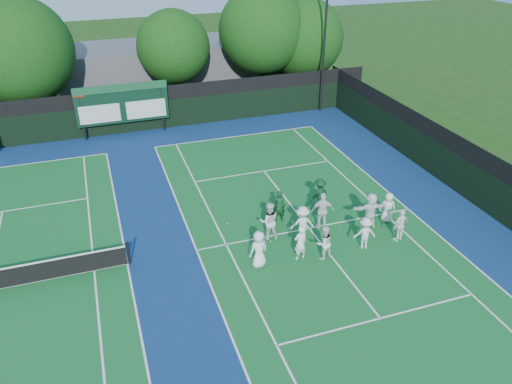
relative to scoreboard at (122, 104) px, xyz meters
name	(u,v)px	position (x,y,z in m)	size (l,w,h in m)	color
ground	(318,240)	(7.01, -15.59, -2.19)	(120.00, 120.00, 0.00)	#1B3D10
court_apron	(185,253)	(1.01, -14.59, -2.19)	(34.00, 32.00, 0.01)	navy
near_court	(309,228)	(7.01, -14.59, -2.18)	(11.05, 23.85, 0.01)	#135D25
back_fence	(138,112)	(1.01, 0.41, -0.83)	(34.00, 0.08, 3.00)	black
divider_fence_right	(471,175)	(16.01, -14.59, -0.83)	(0.08, 32.00, 3.00)	black
scoreboard	(122,104)	(0.00, 0.00, 0.00)	(6.00, 0.21, 3.55)	black
clubhouse	(174,68)	(5.01, 8.41, -0.19)	(18.00, 6.00, 4.00)	#57585C
light_pole_right	(326,25)	(14.51, 0.11, 4.11)	(1.20, 0.30, 10.12)	black
tree_b	(22,54)	(-5.77, 3.99, 2.80)	(7.17, 7.17, 8.76)	black
tree_c	(175,48)	(4.49, 3.99, 2.39)	(5.28, 5.28, 7.37)	black
tree_d	(264,32)	(11.29, 3.99, 3.08)	(6.56, 6.56, 8.73)	black
tree_e	(305,40)	(14.72, 3.99, 2.27)	(6.22, 6.22, 7.74)	black
tennis_ball_0	(271,242)	(4.87, -15.05, -2.16)	(0.07, 0.07, 0.07)	yellow
tennis_ball_1	(315,204)	(8.23, -12.65, -2.16)	(0.07, 0.07, 0.07)	yellow
tennis_ball_2	(374,227)	(9.98, -15.51, -2.16)	(0.07, 0.07, 0.07)	yellow
tennis_ball_3	(227,224)	(3.41, -12.96, -2.16)	(0.07, 0.07, 0.07)	yellow
tennis_ball_5	(381,208)	(11.26, -14.07, -2.16)	(0.07, 0.07, 0.07)	yellow
player_front_0	(259,249)	(3.79, -16.52, -1.34)	(0.83, 0.54, 1.71)	white
player_front_1	(300,243)	(5.65, -16.61, -1.37)	(0.60, 0.39, 1.65)	white
player_front_2	(324,243)	(6.62, -16.88, -1.40)	(0.77, 0.60, 1.59)	white
player_front_3	(365,233)	(8.68, -16.77, -1.43)	(0.99, 0.57, 1.53)	silver
player_front_4	(400,225)	(10.49, -16.77, -1.38)	(0.95, 0.39, 1.62)	white
player_back_0	(269,221)	(4.91, -14.69, -1.26)	(0.90, 0.70, 1.85)	silver
player_back_1	(302,223)	(6.32, -15.27, -1.34)	(1.10, 0.63, 1.71)	silver
player_back_2	(323,211)	(7.59, -14.71, -1.25)	(1.10, 0.46, 1.88)	silver
player_back_3	(370,210)	(9.80, -15.29, -1.30)	(1.65, 0.53, 1.78)	white
player_back_4	(388,207)	(10.83, -15.18, -1.42)	(0.76, 0.49, 1.55)	white
coach_left	(279,206)	(5.89, -13.46, -1.36)	(0.61, 0.40, 1.66)	#0F391B
coach_right	(320,194)	(8.28, -12.93, -1.39)	(1.03, 0.59, 1.60)	#0E331B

